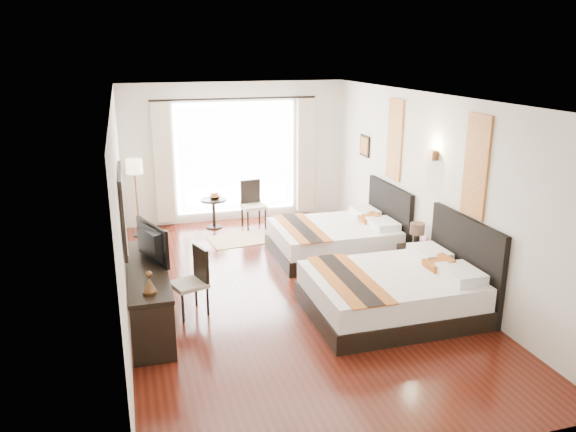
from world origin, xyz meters
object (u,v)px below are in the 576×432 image
object	(u,v)px
desk_chair	(191,294)
side_table	(214,213)
bed_near	(397,291)
floor_lamp	(135,172)
nightstand	(416,263)
vase	(425,247)
television	(146,243)
fruit_bowl	(215,197)
window_chair	(253,213)
table_lamp	(417,230)
console_desk	(149,295)
bed_far	(338,238)

from	to	relation	value
desk_chair	side_table	xyz separation A→B (m)	(0.89, 3.66, 0.02)
bed_near	floor_lamp	world-z (taller)	floor_lamp
nightstand	vase	xyz separation A→B (m)	(0.03, -0.18, 0.32)
nightstand	television	world-z (taller)	television
television	fruit_bowl	size ratio (longest dim) A/B	3.65
desk_chair	window_chair	distance (m)	3.84
table_lamp	side_table	bearing A→B (deg)	128.27
desk_chair	floor_lamp	distance (m)	3.70
bed_near	desk_chair	world-z (taller)	bed_near
console_desk	desk_chair	world-z (taller)	desk_chair
bed_near	television	size ratio (longest dim) A/B	2.53
desk_chair	floor_lamp	world-z (taller)	floor_lamp
bed_far	television	bearing A→B (deg)	-156.14
bed_far	desk_chair	world-z (taller)	bed_far
console_desk	television	bearing A→B (deg)	84.46
vase	fruit_bowl	xyz separation A→B (m)	(-2.58, 3.60, 0.05)
window_chair	console_desk	bearing A→B (deg)	-37.57
vase	side_table	size ratio (longest dim) A/B	0.22
nightstand	window_chair	distance (m)	3.71
vase	desk_chair	world-z (taller)	desk_chair
nightstand	fruit_bowl	bearing A→B (deg)	126.75
floor_lamp	table_lamp	bearing A→B (deg)	-38.12
desk_chair	fruit_bowl	size ratio (longest dim) A/B	3.79
vase	window_chair	size ratio (longest dim) A/B	0.14
desk_chair	window_chair	world-z (taller)	window_chair
television	side_table	distance (m)	3.88
bed_near	bed_far	distance (m)	2.31
television	window_chair	bearing A→B (deg)	-54.12
nightstand	desk_chair	world-z (taller)	desk_chair
console_desk	bed_near	bearing A→B (deg)	-12.00
bed_near	nightstand	size ratio (longest dim) A/B	4.30
desk_chair	fruit_bowl	xyz separation A→B (m)	(0.93, 3.66, 0.34)
console_desk	vase	bearing A→B (deg)	2.05
floor_lamp	side_table	distance (m)	1.74
vase	bed_far	bearing A→B (deg)	118.17
table_lamp	vase	xyz separation A→B (m)	(-0.01, -0.27, -0.18)
bed_far	nightstand	world-z (taller)	bed_far
desk_chair	fruit_bowl	bearing A→B (deg)	-122.65
side_table	desk_chair	bearing A→B (deg)	-103.75
nightstand	console_desk	distance (m)	4.04
vase	window_chair	world-z (taller)	window_chair
fruit_bowl	desk_chair	bearing A→B (deg)	-104.22
television	fruit_bowl	bearing A→B (deg)	-43.41
console_desk	floor_lamp	distance (m)	3.71
desk_chair	console_desk	bearing A→B (deg)	-9.45
nightstand	side_table	world-z (taller)	side_table
console_desk	floor_lamp	xyz separation A→B (m)	(-0.01, 3.61, 0.87)
bed_far	vase	world-z (taller)	bed_far
television	bed_near	bearing A→B (deg)	-126.69
desk_chair	floor_lamp	bearing A→B (deg)	-99.50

